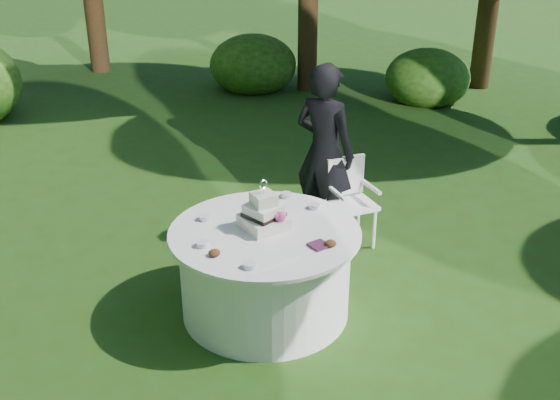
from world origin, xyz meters
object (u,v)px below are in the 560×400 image
at_px(table, 265,271).
at_px(guest, 324,152).
at_px(cake, 264,215).
at_px(napkins, 319,245).
at_px(chair, 350,195).

bearing_deg(table, guest, 33.41).
bearing_deg(guest, cake, 104.13).
relative_size(napkins, guest, 0.08).
bearing_deg(chair, cake, -159.37).
distance_m(napkins, cake, 0.54).
bearing_deg(cake, chair, 20.63).
height_order(napkins, chair, chair).
relative_size(cake, chair, 0.49).
distance_m(napkins, table, 0.63).
distance_m(table, chair, 1.50).
height_order(cake, chair, cake).
bearing_deg(guest, napkins, 121.61).
bearing_deg(chair, guest, 108.84).
bearing_deg(table, cake, 60.34).
distance_m(guest, chair, 0.49).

